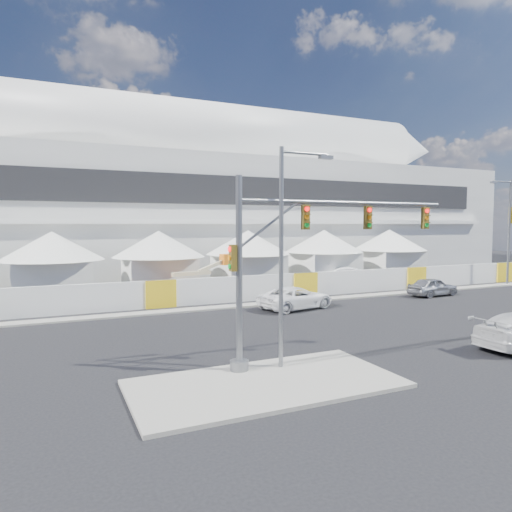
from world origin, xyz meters
name	(u,v)px	position (x,y,z in m)	size (l,w,h in m)	color
ground	(350,348)	(0.00, 0.00, 0.00)	(160.00, 160.00, 0.00)	black
median_island	(266,384)	(-6.00, -3.00, 0.07)	(10.00, 5.00, 0.15)	gray
far_curb	(448,289)	(20.00, 12.50, 0.06)	(80.00, 1.20, 0.12)	gray
stadium	(222,199)	(8.71, 41.50, 9.45)	(80.00, 24.80, 21.98)	silver
tent_row	(205,254)	(0.50, 24.00, 3.15)	(53.40, 8.40, 5.40)	white
hoarding_fence	(305,285)	(6.00, 14.50, 1.00)	(70.00, 0.25, 2.00)	white
scaffold_tower	(451,224)	(46.00, 36.00, 6.00)	(4.40, 4.40, 12.00)	#595B60
sedan_silver	(433,287)	(15.99, 10.41, 0.78)	(4.56, 1.84, 1.55)	#9C9DA0
pickup_curb	(296,298)	(2.68, 10.07, 0.79)	(5.68, 2.62, 1.58)	white
lot_car_a	(353,276)	(14.49, 19.47, 0.83)	(5.02, 1.75, 1.66)	white
lot_car_b	(468,271)	(29.41, 18.43, 0.79)	(4.65, 1.87, 1.58)	black
traffic_mast	(288,261)	(-4.17, -1.34, 4.49)	(10.82, 0.76, 7.78)	slate
streetlight_median	(286,242)	(-4.43, -1.64, 5.29)	(2.48, 0.25, 8.96)	slate
streetlight_curb	(508,224)	(27.75, 12.50, 6.00)	(3.06, 0.69, 10.34)	slate
boom_lift	(187,285)	(-2.82, 18.78, 0.91)	(6.79, 2.11, 3.37)	orange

